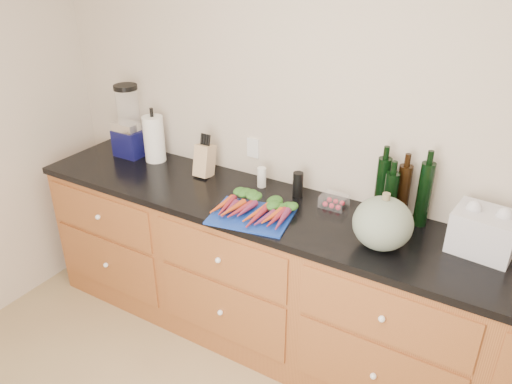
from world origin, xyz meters
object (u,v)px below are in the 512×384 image
Objects in this scene: squash at (383,223)px; blender_appliance at (130,125)px; cutting_board at (251,216)px; knife_block at (205,160)px; carrots at (255,208)px; tomato_box at (334,201)px; paper_towel at (154,139)px.

squash is 0.59× the size of blender_appliance.
knife_block is (-0.52, 0.30, 0.09)m from cutting_board.
knife_block is at bearing 169.33° from squash.
carrots is 0.44m from tomato_box.
cutting_board is at bearing -173.61° from squash.
tomato_box reaches higher than cutting_board.
blender_appliance reaches higher than carrots.
cutting_board is 1.03× the size of carrots.
carrots is 1.43× the size of squash.
cutting_board is 0.61m from knife_block.
carrots is 0.68m from squash.
cutting_board is 1.00m from paper_towel.
knife_block is at bearing -177.97° from tomato_box.
paper_towel is at bearing -179.55° from tomato_box.
tomato_box is at bearing 143.60° from squash.
cutting_board is 1.48× the size of squash.
squash is at bearing -7.61° from blender_appliance.
knife_block is at bearing -2.76° from paper_towel.
paper_towel is (-0.93, 0.28, 0.12)m from carrots.
paper_towel reaches higher than carrots.
paper_towel is at bearing 177.24° from knife_block.
squash is at bearing 3.10° from carrots.
knife_block is at bearing -1.61° from blender_appliance.
squash reaches higher than tomato_box.
paper_towel is 0.42m from knife_block.
squash is (0.67, 0.04, 0.09)m from carrots.
cutting_board is at bearing -15.61° from blender_appliance.
carrots is at bearing -13.77° from blender_appliance.
paper_towel is 1.54× the size of knife_block.
tomato_box is (1.46, 0.01, -0.18)m from blender_appliance.
cutting_board is 1.20m from blender_appliance.
carrots is 0.58m from knife_block.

